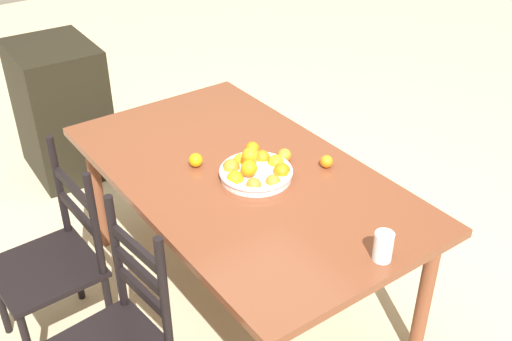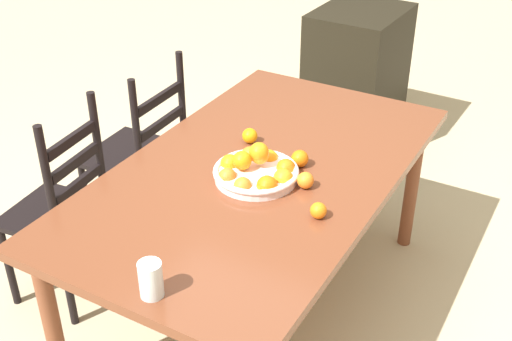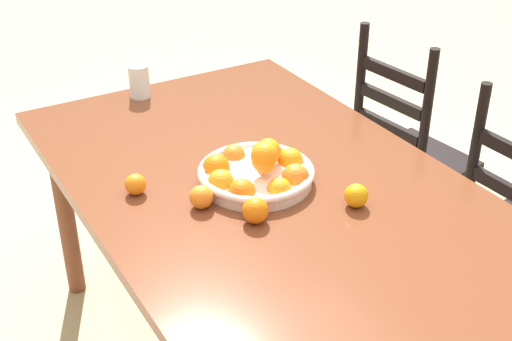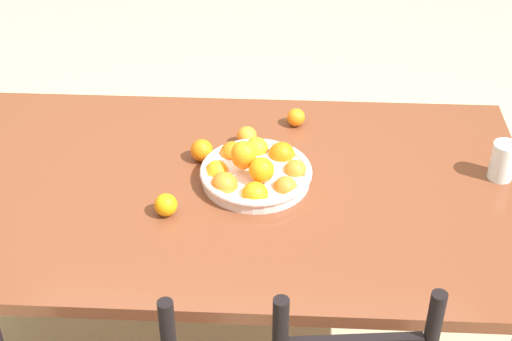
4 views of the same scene
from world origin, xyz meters
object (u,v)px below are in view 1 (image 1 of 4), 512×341
at_px(orange_loose_0, 285,155).
at_px(orange_loose_2, 327,162).
at_px(chair_near_window, 54,263).
at_px(drinking_glass, 383,246).
at_px(chair_by_cabinet, 120,339).
at_px(cabinet, 61,110).
at_px(dining_table, 241,186).
at_px(fruit_bowl, 256,171).
at_px(orange_loose_3, 253,149).
at_px(orange_loose_1, 196,160).

height_order(orange_loose_0, orange_loose_2, orange_loose_0).
relative_size(chair_near_window, drinking_glass, 7.96).
height_order(chair_by_cabinet, cabinet, chair_by_cabinet).
bearing_deg(dining_table, drinking_glass, -174.03).
distance_m(dining_table, fruit_bowl, 0.14).
bearing_deg(dining_table, cabinet, 8.63).
bearing_deg(orange_loose_3, fruit_bowl, 148.56).
distance_m(orange_loose_2, drinking_glass, 0.69).
xyz_separation_m(chair_by_cabinet, orange_loose_2, (0.15, -1.19, 0.33)).
xyz_separation_m(cabinet, orange_loose_0, (-1.82, -0.50, 0.34)).
height_order(orange_loose_1, orange_loose_2, orange_loose_1).
bearing_deg(orange_loose_3, orange_loose_0, -146.07).
xyz_separation_m(chair_by_cabinet, cabinet, (2.13, -0.56, -0.02)).
distance_m(orange_loose_1, drinking_glass, 1.04).
xyz_separation_m(dining_table, orange_loose_0, (-0.04, -0.23, 0.11)).
height_order(dining_table, orange_loose_2, orange_loose_2).
distance_m(fruit_bowl, orange_loose_1, 0.30).
bearing_deg(chair_near_window, orange_loose_0, 72.16).
bearing_deg(orange_loose_3, cabinet, 13.60).
bearing_deg(cabinet, orange_loose_0, -162.69).
bearing_deg(fruit_bowl, chair_near_window, 68.99).
height_order(chair_near_window, orange_loose_2, chair_near_window).
xyz_separation_m(chair_near_window, orange_loose_1, (-0.10, -0.72, 0.35)).
distance_m(chair_by_cabinet, orange_loose_2, 1.24).
relative_size(orange_loose_1, orange_loose_3, 0.94).
bearing_deg(drinking_glass, orange_loose_1, 13.02).
xyz_separation_m(orange_loose_1, orange_loose_2, (-0.37, -0.51, -0.00)).
bearing_deg(cabinet, chair_near_window, 160.28).
height_order(cabinet, orange_loose_3, cabinet).
xyz_separation_m(fruit_bowl, orange_loose_1, (0.25, 0.17, -0.00)).
distance_m(cabinet, drinking_glass, 2.66).
distance_m(orange_loose_0, orange_loose_1, 0.43).
bearing_deg(drinking_glass, orange_loose_0, -10.12).
bearing_deg(dining_table, orange_loose_0, -99.71).
xyz_separation_m(orange_loose_2, drinking_glass, (-0.64, 0.27, 0.03)).
relative_size(cabinet, orange_loose_2, 14.73).
distance_m(cabinet, orange_loose_0, 1.92).
xyz_separation_m(dining_table, chair_by_cabinet, (-0.35, 0.83, -0.22)).
distance_m(chair_near_window, orange_loose_3, 1.08).
bearing_deg(orange_loose_1, drinking_glass, -166.98).
bearing_deg(orange_loose_3, chair_near_window, 80.43).
height_order(chair_near_window, orange_loose_0, chair_near_window).
xyz_separation_m(cabinet, orange_loose_2, (-1.98, -0.63, 0.34)).
bearing_deg(chair_by_cabinet, chair_near_window, 178.15).
bearing_deg(drinking_glass, orange_loose_3, -3.00).
height_order(fruit_bowl, orange_loose_0, fruit_bowl).
relative_size(dining_table, orange_loose_2, 29.77).
bearing_deg(fruit_bowl, orange_loose_2, -110.38).
bearing_deg(chair_near_window, drinking_glass, 38.75).
height_order(orange_loose_2, orange_loose_3, orange_loose_3).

